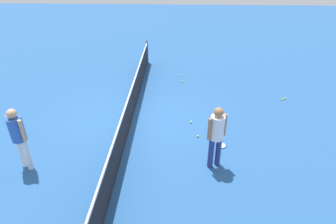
{
  "coord_description": "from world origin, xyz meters",
  "views": [
    {
      "loc": [
        -7.95,
        -1.47,
        4.94
      ],
      "look_at": [
        -1.12,
        -1.21,
        0.9
      ],
      "focal_mm": 30.71,
      "sensor_mm": 36.0,
      "label": 1
    }
  ],
  "objects_px": {
    "player_near_side": "(217,133)",
    "player_far_side": "(18,134)",
    "tennis_ball_stray_left": "(282,99)",
    "tennis_ball_stray_right": "(182,82)",
    "tennis_ball_by_net": "(181,76)",
    "tennis_ball_midcourt": "(191,122)",
    "tennis_ball_baseline": "(285,98)",
    "tennis_racket_near_player": "(221,144)",
    "tennis_ball_near_player": "(198,136)"
  },
  "relations": [
    {
      "from": "tennis_ball_near_player",
      "to": "tennis_ball_baseline",
      "type": "relative_size",
      "value": 1.0
    },
    {
      "from": "tennis_ball_stray_left",
      "to": "tennis_ball_baseline",
      "type": "bearing_deg",
      "value": -62.25
    },
    {
      "from": "player_near_side",
      "to": "tennis_ball_midcourt",
      "type": "relative_size",
      "value": 25.76
    },
    {
      "from": "tennis_ball_baseline",
      "to": "tennis_ball_stray_left",
      "type": "relative_size",
      "value": 1.0
    },
    {
      "from": "tennis_racket_near_player",
      "to": "player_near_side",
      "type": "bearing_deg",
      "value": 160.72
    },
    {
      "from": "tennis_ball_stray_right",
      "to": "tennis_ball_near_player",
      "type": "bearing_deg",
      "value": -173.21
    },
    {
      "from": "tennis_racket_near_player",
      "to": "tennis_ball_stray_right",
      "type": "height_order",
      "value": "tennis_ball_stray_right"
    },
    {
      "from": "tennis_racket_near_player",
      "to": "tennis_ball_by_net",
      "type": "height_order",
      "value": "tennis_ball_by_net"
    },
    {
      "from": "tennis_ball_stray_left",
      "to": "tennis_ball_stray_right",
      "type": "height_order",
      "value": "same"
    },
    {
      "from": "tennis_ball_baseline",
      "to": "player_near_side",
      "type": "bearing_deg",
      "value": 141.41
    },
    {
      "from": "tennis_ball_stray_left",
      "to": "tennis_ball_stray_right",
      "type": "xyz_separation_m",
      "value": [
        1.41,
        3.64,
        0.0
      ]
    },
    {
      "from": "tennis_ball_by_net",
      "to": "tennis_ball_near_player",
      "type": "bearing_deg",
      "value": -173.86
    },
    {
      "from": "tennis_ball_by_net",
      "to": "tennis_ball_stray_left",
      "type": "distance_m",
      "value": 4.18
    },
    {
      "from": "tennis_racket_near_player",
      "to": "tennis_ball_by_net",
      "type": "relative_size",
      "value": 9.16
    },
    {
      "from": "player_near_side",
      "to": "tennis_ball_stray_right",
      "type": "height_order",
      "value": "player_near_side"
    },
    {
      "from": "tennis_ball_by_net",
      "to": "tennis_ball_stray_right",
      "type": "distance_m",
      "value": 0.61
    },
    {
      "from": "tennis_ball_baseline",
      "to": "tennis_ball_stray_left",
      "type": "height_order",
      "value": "same"
    },
    {
      "from": "tennis_ball_midcourt",
      "to": "player_near_side",
      "type": "bearing_deg",
      "value": -165.68
    },
    {
      "from": "player_near_side",
      "to": "tennis_ball_by_net",
      "type": "xyz_separation_m",
      "value": [
        5.68,
        0.82,
        -0.98
      ]
    },
    {
      "from": "tennis_ball_by_net",
      "to": "tennis_ball_stray_left",
      "type": "xyz_separation_m",
      "value": [
        -2.02,
        -3.66,
        0.0
      ]
    },
    {
      "from": "player_far_side",
      "to": "tennis_ball_by_net",
      "type": "bearing_deg",
      "value": -33.41
    },
    {
      "from": "tennis_ball_midcourt",
      "to": "tennis_ball_stray_right",
      "type": "relative_size",
      "value": 1.0
    },
    {
      "from": "player_near_side",
      "to": "tennis_ball_by_net",
      "type": "height_order",
      "value": "player_near_side"
    },
    {
      "from": "player_far_side",
      "to": "tennis_racket_near_player",
      "type": "bearing_deg",
      "value": -77.46
    },
    {
      "from": "tennis_racket_near_player",
      "to": "tennis_ball_stray_left",
      "type": "xyz_separation_m",
      "value": [
        2.78,
        -2.54,
        0.02
      ]
    },
    {
      "from": "tennis_ball_by_net",
      "to": "tennis_racket_near_player",
      "type": "bearing_deg",
      "value": -166.88
    },
    {
      "from": "tennis_racket_near_player",
      "to": "tennis_ball_baseline",
      "type": "bearing_deg",
      "value": -43.08
    },
    {
      "from": "tennis_ball_by_net",
      "to": "tennis_ball_baseline",
      "type": "bearing_deg",
      "value": -117.32
    },
    {
      "from": "tennis_racket_near_player",
      "to": "tennis_ball_by_net",
      "type": "xyz_separation_m",
      "value": [
        4.81,
        1.12,
        0.02
      ]
    },
    {
      "from": "player_far_side",
      "to": "tennis_ball_near_player",
      "type": "xyz_separation_m",
      "value": [
        1.47,
        -4.39,
        -0.98
      ]
    },
    {
      "from": "tennis_ball_by_net",
      "to": "tennis_ball_stray_left",
      "type": "relative_size",
      "value": 1.0
    },
    {
      "from": "player_near_side",
      "to": "tennis_ball_stray_left",
      "type": "distance_m",
      "value": 4.74
    },
    {
      "from": "tennis_ball_midcourt",
      "to": "player_far_side",
      "type": "bearing_deg",
      "value": 117.87
    },
    {
      "from": "tennis_racket_near_player",
      "to": "tennis_ball_baseline",
      "type": "xyz_separation_m",
      "value": [
        2.85,
        -2.67,
        0.02
      ]
    },
    {
      "from": "player_near_side",
      "to": "tennis_ball_near_player",
      "type": "height_order",
      "value": "player_near_side"
    },
    {
      "from": "tennis_ball_baseline",
      "to": "tennis_ball_near_player",
      "type": "bearing_deg",
      "value": 127.07
    },
    {
      "from": "player_far_side",
      "to": "tennis_ball_stray_left",
      "type": "relative_size",
      "value": 25.76
    },
    {
      "from": "tennis_racket_near_player",
      "to": "tennis_ball_near_player",
      "type": "height_order",
      "value": "tennis_ball_near_player"
    },
    {
      "from": "tennis_ball_baseline",
      "to": "tennis_ball_stray_right",
      "type": "relative_size",
      "value": 1.0
    },
    {
      "from": "tennis_ball_midcourt",
      "to": "tennis_ball_baseline",
      "type": "bearing_deg",
      "value": -63.43
    },
    {
      "from": "tennis_ball_near_player",
      "to": "tennis_ball_midcourt",
      "type": "bearing_deg",
      "value": 12.63
    },
    {
      "from": "tennis_ball_near_player",
      "to": "tennis_ball_stray_left",
      "type": "distance_m",
      "value": 4.0
    },
    {
      "from": "tennis_ball_stray_left",
      "to": "tennis_ball_stray_right",
      "type": "distance_m",
      "value": 3.9
    },
    {
      "from": "tennis_ball_by_net",
      "to": "tennis_ball_midcourt",
      "type": "bearing_deg",
      "value": -175.22
    },
    {
      "from": "tennis_ball_by_net",
      "to": "tennis_ball_stray_left",
      "type": "bearing_deg",
      "value": -118.93
    },
    {
      "from": "player_near_side",
      "to": "tennis_ball_midcourt",
      "type": "bearing_deg",
      "value": 14.32
    },
    {
      "from": "player_near_side",
      "to": "player_far_side",
      "type": "relative_size",
      "value": 1.0
    },
    {
      "from": "player_near_side",
      "to": "tennis_racket_near_player",
      "type": "height_order",
      "value": "player_near_side"
    },
    {
      "from": "player_far_side",
      "to": "tennis_ball_stray_left",
      "type": "bearing_deg",
      "value": -62.72
    },
    {
      "from": "player_near_side",
      "to": "tennis_racket_near_player",
      "type": "xyz_separation_m",
      "value": [
        0.87,
        -0.31,
        -1.0
      ]
    }
  ]
}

